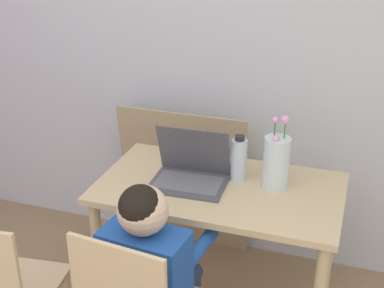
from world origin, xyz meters
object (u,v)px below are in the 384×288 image
at_px(flower_vase, 276,162).
at_px(person_seated, 152,261).
at_px(water_bottle, 239,159).
at_px(laptop, 191,170).

bearing_deg(flower_vase, person_seated, -122.97).
bearing_deg(flower_vase, water_bottle, 174.32).
height_order(person_seated, water_bottle, person_seated).
height_order(person_seated, flower_vase, flower_vase).
distance_m(laptop, water_bottle, 0.22).
bearing_deg(person_seated, water_bottle, -102.24).
height_order(flower_vase, water_bottle, flower_vase).
xyz_separation_m(person_seated, flower_vase, (0.37, 0.56, 0.22)).
xyz_separation_m(laptop, water_bottle, (0.20, 0.08, 0.04)).
distance_m(person_seated, laptop, 0.52).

